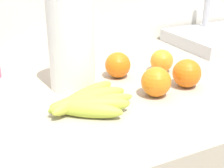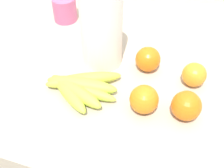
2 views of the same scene
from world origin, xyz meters
name	(u,v)px [view 1 (image 1 of 2)]	position (x,y,z in m)	size (l,w,h in m)	color
wall_back	(104,95)	(0.00, 0.38, 0.65)	(2.04, 0.06, 1.30)	silver
banana_bunch	(88,102)	(-0.26, -0.10, 0.89)	(0.21, 0.19, 0.04)	#B7CC3F
orange_center	(118,65)	(-0.10, 0.05, 0.90)	(0.07, 0.07, 0.07)	orange
orange_far_right	(156,82)	(-0.08, -0.10, 0.90)	(0.08, 0.08, 0.08)	orange
orange_front	(162,61)	(0.03, 0.03, 0.90)	(0.07, 0.07, 0.07)	orange
orange_right	(187,73)	(0.03, -0.09, 0.91)	(0.08, 0.08, 0.08)	orange
paper_towel_roll	(71,43)	(-0.25, 0.04, 0.99)	(0.12, 0.12, 0.28)	white
sink_basin	(222,37)	(0.42, 0.19, 0.89)	(0.37, 0.29, 0.21)	#B7BABF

